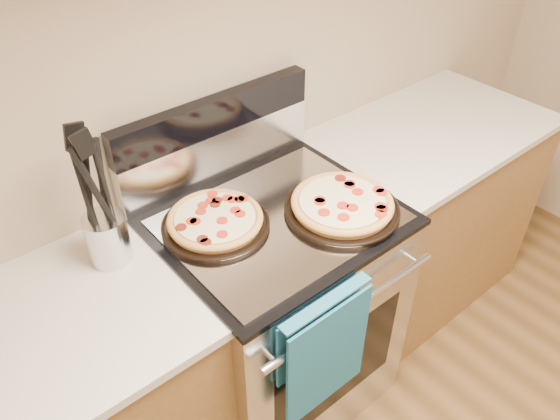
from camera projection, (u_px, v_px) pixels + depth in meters
wall_back at (203, 56)px, 1.72m from camera, size 4.00×0.00×4.00m
range_body at (275, 312)px, 2.07m from camera, size 0.76×0.68×0.90m
oven_window at (337, 370)px, 1.87m from camera, size 0.56×0.01×0.40m
cooktop at (274, 218)px, 1.78m from camera, size 0.76×0.68×0.02m
backsplash_lower at (218, 153)px, 1.90m from camera, size 0.76×0.06×0.18m
backsplash_upper at (214, 115)px, 1.81m from camera, size 0.76×0.06×0.12m
oven_handle at (354, 308)px, 1.62m from camera, size 0.70×0.03×0.03m
dish_towel at (323, 350)px, 1.63m from camera, size 0.32×0.05×0.42m
foil_sheet at (280, 220)px, 1.75m from camera, size 0.70×0.55×0.01m
cabinet_right at (417, 216)px, 2.53m from camera, size 1.00×0.62×0.88m
countertop_right at (434, 131)px, 2.25m from camera, size 1.02×0.64×0.03m
pepperoni_pizza_back at (215, 221)px, 1.71m from camera, size 0.39×0.39×0.05m
pepperoni_pizza_front at (342, 205)px, 1.77m from camera, size 0.40×0.40×0.05m
utensil_crock at (108, 239)px, 1.58m from camera, size 0.15×0.15×0.15m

